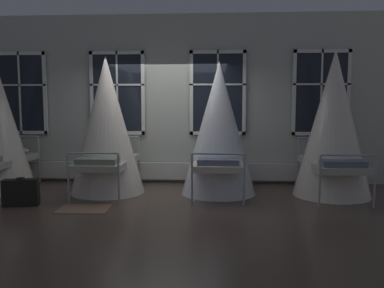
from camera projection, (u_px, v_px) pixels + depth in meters
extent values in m
plane|color=#4C3D33|center=(161.00, 192.00, 7.64)|extent=(21.39, 21.39, 0.00)
cube|color=#B2B7AD|center=(168.00, 99.00, 8.55)|extent=(11.69, 0.10, 3.54)
cube|color=black|center=(20.00, 93.00, 8.62)|extent=(1.17, 0.02, 1.75)
cube|color=silver|center=(22.00, 132.00, 8.70)|extent=(1.17, 0.06, 0.07)
cube|color=silver|center=(18.00, 54.00, 8.54)|extent=(1.17, 0.06, 0.07)
cube|color=silver|center=(45.00, 93.00, 8.59)|extent=(0.07, 0.06, 1.75)
cube|color=silver|center=(20.00, 93.00, 8.62)|extent=(0.04, 0.06, 1.75)
cube|color=silver|center=(20.00, 85.00, 8.60)|extent=(1.17, 0.06, 0.04)
cube|color=black|center=(117.00, 93.00, 8.49)|extent=(1.17, 0.02, 1.75)
cube|color=silver|center=(118.00, 133.00, 8.57)|extent=(1.17, 0.06, 0.07)
cube|color=silver|center=(117.00, 53.00, 8.41)|extent=(1.17, 0.06, 0.07)
cube|color=silver|center=(92.00, 93.00, 8.52)|extent=(0.07, 0.06, 1.75)
cube|color=silver|center=(143.00, 93.00, 8.46)|extent=(0.07, 0.06, 1.75)
cube|color=silver|center=(117.00, 93.00, 8.49)|extent=(0.04, 0.06, 1.75)
cube|color=silver|center=(117.00, 85.00, 8.47)|extent=(1.17, 0.06, 0.04)
cube|color=black|center=(218.00, 93.00, 8.36)|extent=(1.17, 0.02, 1.75)
cube|color=silver|center=(217.00, 133.00, 8.44)|extent=(1.17, 0.06, 0.07)
cube|color=silver|center=(218.00, 52.00, 8.28)|extent=(1.17, 0.06, 0.07)
cube|color=silver|center=(191.00, 93.00, 8.39)|extent=(0.07, 0.06, 1.75)
cube|color=silver|center=(244.00, 93.00, 8.33)|extent=(0.07, 0.06, 1.75)
cube|color=silver|center=(218.00, 93.00, 8.36)|extent=(0.04, 0.06, 1.75)
cube|color=silver|center=(218.00, 84.00, 8.34)|extent=(1.17, 0.06, 0.04)
cube|color=black|center=(321.00, 93.00, 8.23)|extent=(1.17, 0.02, 1.75)
cube|color=silver|center=(320.00, 134.00, 8.31)|extent=(1.17, 0.06, 0.07)
cube|color=silver|center=(322.00, 51.00, 8.15)|extent=(1.17, 0.06, 0.07)
cube|color=silver|center=(294.00, 93.00, 8.26)|extent=(0.07, 0.06, 1.75)
cube|color=silver|center=(348.00, 93.00, 8.19)|extent=(0.07, 0.06, 1.75)
cube|color=silver|center=(321.00, 93.00, 8.23)|extent=(0.04, 0.06, 1.75)
cube|color=silver|center=(321.00, 84.00, 8.21)|extent=(1.17, 0.06, 0.04)
cube|color=silver|center=(168.00, 171.00, 8.57)|extent=(6.95, 0.10, 0.36)
cylinder|color=#9EA3A8|center=(39.00, 159.00, 8.61)|extent=(0.04, 0.04, 0.98)
cylinder|color=#9EA3A8|center=(19.00, 164.00, 7.72)|extent=(0.07, 1.78, 0.03)
cylinder|color=#9EA3A8|center=(18.00, 136.00, 8.58)|extent=(0.86, 0.05, 0.03)
ellipsoid|color=#B7B2A3|center=(13.00, 151.00, 8.37)|extent=(0.67, 0.42, 0.14)
cylinder|color=#9EA3A8|center=(99.00, 160.00, 8.51)|extent=(0.04, 0.04, 0.98)
cylinder|color=#9EA3A8|center=(139.00, 160.00, 8.46)|extent=(0.04, 0.04, 0.98)
cylinder|color=#9EA3A8|center=(68.00, 178.00, 6.75)|extent=(0.04, 0.04, 0.85)
cylinder|color=#9EA3A8|center=(119.00, 179.00, 6.70)|extent=(0.04, 0.04, 0.85)
cylinder|color=#9EA3A8|center=(85.00, 165.00, 7.62)|extent=(0.03, 1.78, 0.03)
cylinder|color=#9EA3A8|center=(130.00, 165.00, 7.57)|extent=(0.03, 1.78, 0.03)
cylinder|color=#9EA3A8|center=(118.00, 137.00, 8.44)|extent=(0.86, 0.03, 0.03)
cylinder|color=#9EA3A8|center=(93.00, 153.00, 6.68)|extent=(0.86, 0.03, 0.03)
cube|color=#B7B2A3|center=(107.00, 162.00, 7.59)|extent=(0.88, 1.80, 0.11)
ellipsoid|color=silver|center=(116.00, 151.00, 8.22)|extent=(0.66, 0.40, 0.14)
cube|color=slate|center=(98.00, 161.00, 6.95)|extent=(0.71, 0.36, 0.10)
cone|color=silver|center=(107.00, 125.00, 7.52)|extent=(1.38, 1.38, 2.56)
cylinder|color=#9EA3A8|center=(198.00, 160.00, 8.43)|extent=(0.04, 0.04, 0.98)
cylinder|color=#9EA3A8|center=(240.00, 161.00, 8.36)|extent=(0.04, 0.04, 0.98)
cylinder|color=#9EA3A8|center=(192.00, 179.00, 6.66)|extent=(0.04, 0.04, 0.85)
cylinder|color=#9EA3A8|center=(244.00, 180.00, 6.60)|extent=(0.04, 0.04, 0.85)
cylinder|color=#9EA3A8|center=(196.00, 165.00, 7.54)|extent=(0.06, 1.78, 0.03)
cylinder|color=#9EA3A8|center=(242.00, 166.00, 7.47)|extent=(0.06, 1.78, 0.03)
cylinder|color=#9EA3A8|center=(219.00, 137.00, 8.34)|extent=(0.86, 0.04, 0.03)
cylinder|color=#9EA3A8|center=(218.00, 154.00, 6.59)|extent=(0.86, 0.04, 0.03)
cube|color=beige|center=(219.00, 163.00, 7.50)|extent=(0.91, 1.81, 0.11)
ellipsoid|color=silver|center=(219.00, 152.00, 8.13)|extent=(0.66, 0.41, 0.14)
cube|color=slate|center=(218.00, 162.00, 6.86)|extent=(0.71, 0.37, 0.10)
cone|color=white|center=(219.00, 128.00, 7.44)|extent=(1.38, 1.38, 2.45)
cylinder|color=#9EA3A8|center=(298.00, 162.00, 8.23)|extent=(0.04, 0.04, 0.98)
cylinder|color=#9EA3A8|center=(341.00, 162.00, 8.17)|extent=(0.04, 0.04, 0.98)
cylinder|color=#9EA3A8|center=(320.00, 181.00, 6.47)|extent=(0.04, 0.04, 0.85)
cylinder|color=#9EA3A8|center=(375.00, 182.00, 6.41)|extent=(0.04, 0.04, 0.85)
cylinder|color=#9EA3A8|center=(308.00, 167.00, 7.34)|extent=(0.04, 1.78, 0.03)
cylinder|color=#9EA3A8|center=(356.00, 167.00, 7.29)|extent=(0.04, 1.78, 0.03)
cylinder|color=#9EA3A8|center=(321.00, 138.00, 8.15)|extent=(0.86, 0.04, 0.03)
cylinder|color=#9EA3A8|center=(348.00, 155.00, 6.40)|extent=(0.86, 0.04, 0.03)
cube|color=#B7B2A3|center=(332.00, 164.00, 7.31)|extent=(0.89, 1.81, 0.11)
ellipsoid|color=beige|center=(323.00, 153.00, 7.94)|extent=(0.66, 0.40, 0.14)
cube|color=slate|center=(343.00, 163.00, 6.67)|extent=(0.71, 0.36, 0.10)
cone|color=silver|center=(333.00, 123.00, 7.24)|extent=(1.38, 1.38, 2.65)
cube|color=brown|center=(84.00, 209.00, 6.39)|extent=(0.82, 0.59, 0.01)
cube|color=black|center=(21.00, 193.00, 6.60)|extent=(0.59, 0.30, 0.44)
cube|color=tan|center=(23.00, 191.00, 6.70)|extent=(0.50, 0.11, 0.03)
torus|color=black|center=(20.00, 178.00, 6.57)|extent=(0.17, 0.17, 0.02)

